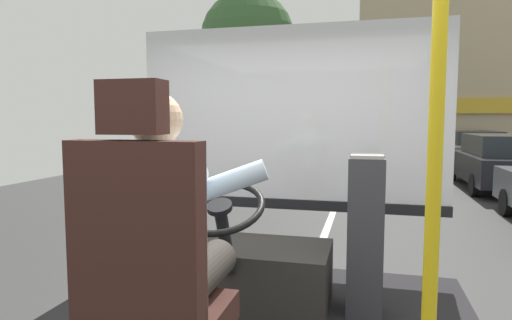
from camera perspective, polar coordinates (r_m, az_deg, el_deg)
The scene contains 12 objects.
ground at distance 10.86m, azimuth 10.85°, elevation -4.52°, with size 18.00×44.00×0.06m.
driver_seat at distance 1.73m, azimuth -13.41°, elevation -16.24°, with size 0.48×0.48×1.33m.
bus_driver at distance 1.76m, azimuth -11.86°, elevation -8.88°, with size 0.75×0.61×0.83m.
steering_console at distance 2.91m, azimuth -1.74°, elevation -14.37°, with size 1.10×0.98×0.85m.
handrail_pole at distance 1.39m, azimuth 22.07°, elevation -4.62°, with size 0.04×0.04×1.94m.
fare_box at distance 2.80m, azimuth 14.04°, elevation -9.46°, with size 0.21×0.25×0.99m.
windshield_panel at distance 3.56m, azimuth 4.24°, elevation 2.81°, with size 2.50×0.08×1.48m.
street_tree at distance 14.41m, azimuth -1.09°, elevation 15.26°, with size 2.98×2.98×5.83m.
shop_building at distance 21.94m, azimuth 26.22°, elevation 9.09°, with size 9.69×5.53×6.92m.
parked_car_black at distance 12.96m, azimuth 29.25°, elevation -0.14°, with size 1.94×4.40×1.42m.
parked_car_silver at distance 18.24m, azimuth 26.29°, elevation 1.32°, with size 1.93×4.31×1.38m.
parked_car_blue at distance 23.54m, azimuth 22.62°, elevation 2.30°, with size 1.76×4.14×1.44m.
Camera 1 is at (0.62, -1.89, 1.82)m, focal length 30.75 mm.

